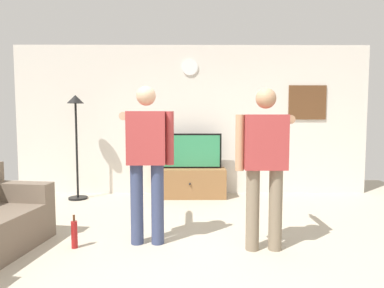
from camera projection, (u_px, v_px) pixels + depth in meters
name	position (u px, v px, depth m)	size (l,w,h in m)	color
ground_plane	(194.00, 260.00, 3.24)	(8.40, 8.40, 0.00)	#B2A893
back_wall	(192.00, 120.00, 6.07)	(6.40, 0.10, 2.70)	silver
tv_stand	(190.00, 183.00, 5.81)	(1.25, 0.46, 0.51)	olive
television	(190.00, 151.00, 5.81)	(1.11, 0.07, 0.61)	black
wall_clock	(190.00, 67.00, 5.94)	(0.29, 0.29, 0.03)	white
framed_picture	(307.00, 102.00, 6.00)	(0.68, 0.04, 0.62)	brown
floor_lamp	(76.00, 125.00, 5.60)	(0.32, 0.32, 1.78)	black
person_standing_nearer_lamp	(147.00, 155.00, 3.61)	(0.59, 0.78, 1.73)	#384266
person_standing_nearer_couch	(265.00, 159.00, 3.44)	(0.62, 0.78, 1.70)	#7A6B56
beverage_bottle	(74.00, 234.00, 3.53)	(0.07, 0.07, 0.36)	maroon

